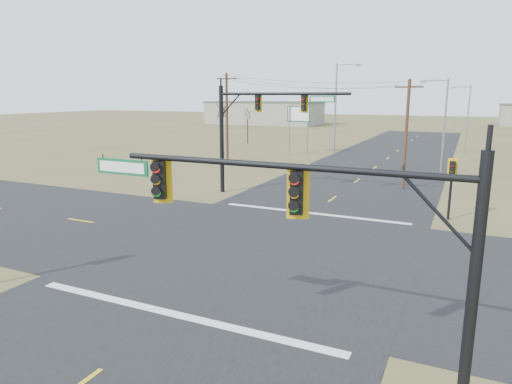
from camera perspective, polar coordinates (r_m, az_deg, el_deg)
ground at (r=22.34m, az=1.10°, el=-7.16°), size 320.00×320.00×0.00m
road_ew at (r=22.34m, az=1.10°, el=-7.13°), size 160.00×14.00×0.02m
road_ns at (r=22.34m, az=1.10°, el=-7.13°), size 14.00×160.00×0.02m
stop_bar_near at (r=16.29m, az=-10.03°, el=-14.82°), size 12.00×0.40×0.01m
stop_bar_far at (r=29.06m, az=7.12°, el=-2.64°), size 12.00×0.40×0.01m
mast_arm_near at (r=11.06m, az=5.01°, el=-2.42°), size 10.33×0.58×6.27m
mast_arm_far at (r=33.50m, az=-0.14°, el=9.28°), size 9.92×0.45×8.03m
pedestal_signal_ne at (r=29.12m, az=23.28°, el=2.03°), size 0.57×0.49×3.75m
utility_pole_near at (r=37.65m, az=18.26°, el=7.05°), size 2.09×0.30×8.55m
utility_pole_far at (r=51.80m, az=-3.66°, el=9.44°), size 2.37×0.44×9.72m
highway_sign at (r=58.24m, az=5.32°, el=8.95°), size 3.20×0.60×6.05m
streetlight_a at (r=45.85m, az=22.29°, el=8.17°), size 2.48×0.33×8.86m
streetlight_b at (r=65.01m, az=24.80°, el=8.69°), size 2.38×0.25×8.57m
streetlight_c at (r=59.22m, az=10.15°, el=10.82°), size 3.14×0.49×11.22m
bare_tree_a at (r=59.36m, az=-4.28°, el=10.35°), size 3.07×3.07×7.14m
bare_tree_b at (r=71.00m, az=-1.06°, el=9.83°), size 2.78×2.78×5.80m
warehouse_left at (r=119.68m, az=1.08°, el=9.80°), size 28.00×14.00×5.50m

